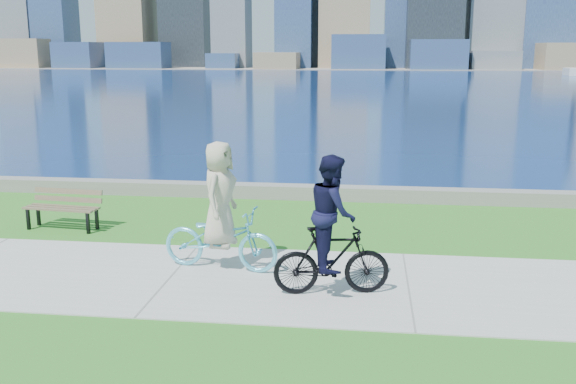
% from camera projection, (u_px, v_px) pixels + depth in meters
% --- Properties ---
extents(ground, '(320.00, 320.00, 0.00)m').
position_uv_depth(ground, '(171.00, 277.00, 10.96)').
color(ground, '#25691B').
rests_on(ground, ground).
extents(concrete_path, '(80.00, 3.50, 0.02)m').
position_uv_depth(concrete_path, '(171.00, 277.00, 10.96)').
color(concrete_path, '#A6A5A0').
rests_on(concrete_path, ground).
extents(seawall, '(90.00, 0.50, 0.35)m').
position_uv_depth(seawall, '(242.00, 190.00, 16.93)').
color(seawall, slate).
rests_on(seawall, ground).
extents(bay_water, '(320.00, 131.00, 0.01)m').
position_uv_depth(bay_water, '(344.00, 81.00, 80.69)').
color(bay_water, navy).
rests_on(bay_water, ground).
extents(far_shore, '(320.00, 30.00, 0.12)m').
position_uv_depth(far_shore, '(355.00, 68.00, 136.86)').
color(far_shore, gray).
rests_on(far_shore, ground).
extents(park_bench, '(1.68, 0.73, 0.84)m').
position_uv_depth(park_bench, '(64.00, 205.00, 13.88)').
color(park_bench, black).
rests_on(park_bench, ground).
extents(cyclist_woman, '(1.05, 2.20, 2.27)m').
position_uv_depth(cyclist_woman, '(220.00, 222.00, 11.17)').
color(cyclist_woman, '#5FCAE9').
rests_on(cyclist_woman, ground).
extents(cyclist_man, '(0.84, 1.89, 2.23)m').
position_uv_depth(cyclist_man, '(332.00, 237.00, 9.98)').
color(cyclist_man, black).
rests_on(cyclist_man, ground).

